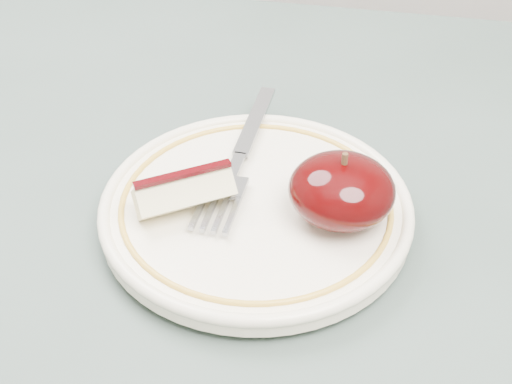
# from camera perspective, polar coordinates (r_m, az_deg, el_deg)

# --- Properties ---
(plate) EXTENTS (0.22, 0.22, 0.02)m
(plate) POSITION_cam_1_polar(r_m,az_deg,el_deg) (0.50, 0.00, -1.24)
(plate) COLOR white
(plate) RESTS_ON table
(apple_half) EXTENTS (0.07, 0.07, 0.05)m
(apple_half) POSITION_cam_1_polar(r_m,az_deg,el_deg) (0.48, 6.87, 0.15)
(apple_half) COLOR black
(apple_half) RESTS_ON plate
(apple_wedge) EXTENTS (0.07, 0.06, 0.03)m
(apple_wedge) POSITION_cam_1_polar(r_m,az_deg,el_deg) (0.48, -5.76, 0.00)
(apple_wedge) COLOR beige
(apple_wedge) RESTS_ON plate
(fork) EXTENTS (0.03, 0.18, 0.00)m
(fork) POSITION_cam_1_polar(r_m,az_deg,el_deg) (0.53, -1.30, 2.89)
(fork) COLOR gray
(fork) RESTS_ON plate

